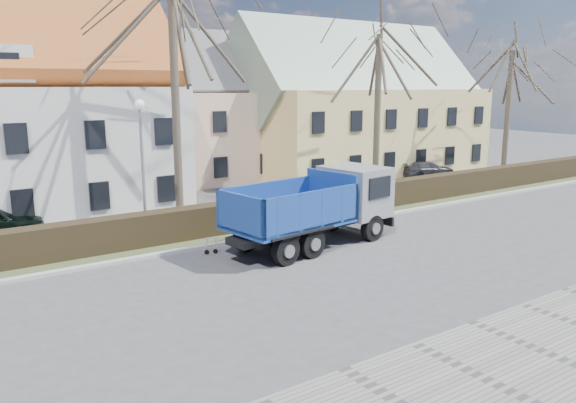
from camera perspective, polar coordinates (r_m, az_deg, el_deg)
ground at (r=20.06m, az=4.39°, el=-6.55°), size 120.00×120.00×0.00m
sidewalk_near at (r=14.90m, az=25.95°, el=-14.28°), size 80.00×5.00×0.08m
curb_far at (r=23.64m, az=-2.60°, el=-3.54°), size 80.00×0.30×0.12m
grass_strip at (r=24.98m, az=-4.53°, el=-2.75°), size 80.00×3.00×0.10m
hedge at (r=24.67m, az=-4.32°, el=-1.50°), size 60.00×0.90×1.30m
building_pink at (r=38.37m, az=-9.78°, el=8.15°), size 10.80×8.80×8.00m
building_yellow at (r=42.41m, az=7.06°, el=8.89°), size 18.80×10.80×8.50m
tree_1 at (r=25.36m, az=-11.42°, el=11.60°), size 9.20×9.20×12.65m
tree_2 at (r=32.05m, az=9.10°, el=10.19°), size 8.00×8.00×11.00m
tree_3 at (r=41.22m, az=21.50°, el=9.46°), size 7.60×7.60×10.45m
dump_truck at (r=21.95m, az=2.00°, el=-0.80°), size 7.92×3.84×3.04m
streetlight at (r=23.42m, az=-14.53°, el=3.06°), size 0.45×0.45×5.81m
cart_frame at (r=21.44m, az=-8.42°, el=-4.44°), size 0.87×0.63×0.71m
parked_car_b at (r=40.02m, az=14.03°, el=3.17°), size 4.19×2.55×1.14m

